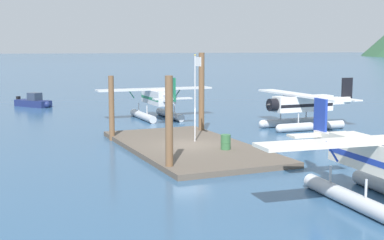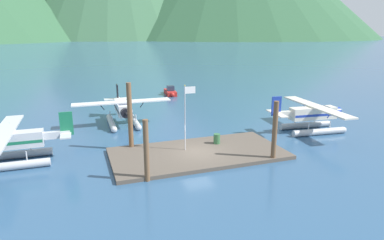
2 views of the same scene
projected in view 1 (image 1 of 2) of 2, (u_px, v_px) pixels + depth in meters
name	position (u px, v px, depth m)	size (l,w,h in m)	color
ground_plane	(188.00, 149.00, 32.66)	(1200.00, 1200.00, 0.00)	#2D5175
dock_platform	(188.00, 147.00, 32.64)	(14.25, 7.06, 0.30)	brown
piling_near_left	(112.00, 108.00, 35.59)	(0.37, 0.37, 4.36)	brown
piling_near_right	(169.00, 124.00, 26.40)	(0.39, 0.39, 4.85)	brown
piling_far_left	(202.00, 94.00, 38.05)	(0.41, 0.41, 5.87)	brown
flagpole	(196.00, 87.00, 33.14)	(0.95, 0.10, 5.51)	silver
fuel_drum	(226.00, 142.00, 31.02)	(0.62, 0.62, 0.88)	#33663D
seaplane_white_bow_left	(302.00, 108.00, 41.07)	(10.42, 7.98, 3.84)	#B7BABF
seaplane_cream_stbd_fwd	(375.00, 164.00, 21.21)	(7.96, 10.49, 3.84)	#B7BABF
seaplane_silver_port_fwd	(156.00, 101.00, 46.60)	(7.98, 10.41, 3.84)	#B7BABF
boat_navy_open_sw	(34.00, 102.00, 56.39)	(4.30, 3.63, 1.50)	navy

